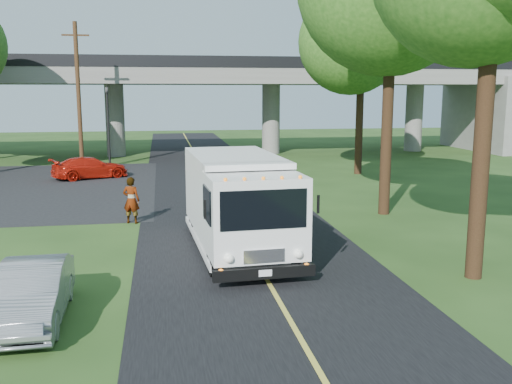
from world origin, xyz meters
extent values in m
plane|color=#223D16|center=(0.00, 0.00, 0.00)|extent=(120.00, 120.00, 0.00)
cube|color=black|center=(0.00, 10.00, 0.01)|extent=(7.00, 90.00, 0.02)
cube|color=gold|center=(0.00, 10.00, 0.03)|extent=(0.12, 90.00, 0.01)
cube|color=slate|center=(0.00, 32.00, 6.00)|extent=(50.00, 9.00, 1.20)
cube|color=black|center=(0.00, 27.60, 6.90)|extent=(50.00, 0.25, 0.80)
cube|color=black|center=(0.00, 36.40, 6.90)|extent=(50.00, 0.25, 0.80)
cube|color=slate|center=(25.00, 32.00, 3.00)|extent=(4.00, 10.00, 6.00)
cylinder|color=slate|center=(-6.00, 32.00, 2.70)|extent=(1.40, 1.40, 5.40)
cylinder|color=slate|center=(6.00, 32.00, 2.70)|extent=(1.40, 1.40, 5.40)
cylinder|color=slate|center=(18.00, 32.00, 2.70)|extent=(1.40, 1.40, 5.40)
cylinder|color=black|center=(-6.00, 26.00, 2.60)|extent=(0.14, 0.14, 5.20)
imported|color=black|center=(-6.00, 26.00, 4.60)|extent=(0.18, 0.22, 1.10)
cylinder|color=#472D19|center=(-7.50, 24.00, 4.50)|extent=(0.26, 0.26, 9.00)
cube|color=#472D19|center=(-7.50, 24.00, 8.20)|extent=(1.60, 0.10, 0.10)
cylinder|color=#382314|center=(5.50, 1.00, 3.50)|extent=(0.44, 0.44, 7.00)
cylinder|color=#382314|center=(6.20, 9.00, 3.85)|extent=(0.44, 0.44, 7.70)
cylinder|color=#382314|center=(9.00, 20.00, 3.32)|extent=(0.44, 0.44, 6.65)
sphere|color=#245316|center=(9.00, 20.00, 8.20)|extent=(5.58, 5.58, 5.58)
sphere|color=#245316|center=(9.50, 19.60, 8.50)|extent=(4.96, 4.96, 4.96)
cube|color=white|center=(-0.41, 5.40, 1.77)|extent=(2.80, 4.79, 2.38)
cube|color=white|center=(-0.23, 2.13, 1.67)|extent=(2.64, 2.05, 2.17)
cube|color=black|center=(-0.17, 1.20, 2.01)|extent=(2.22, 0.21, 1.00)
cube|color=black|center=(-0.17, 1.10, 0.40)|extent=(2.65, 0.34, 0.30)
cube|color=white|center=(-0.39, 4.98, 0.32)|extent=(2.89, 6.27, 0.19)
cylinder|color=black|center=(-1.31, 2.28, 0.48)|extent=(0.35, 0.97, 0.95)
cylinder|color=black|center=(0.84, 2.40, 0.48)|extent=(0.35, 0.97, 0.95)
cylinder|color=black|center=(-1.57, 6.71, 0.48)|extent=(0.35, 0.97, 0.95)
cylinder|color=black|center=(0.58, 6.84, 0.48)|extent=(0.35, 0.97, 0.95)
imported|color=#B7180B|center=(-6.65, 20.75, 0.61)|extent=(4.57, 3.26, 1.23)
imported|color=gray|center=(-5.48, -0.14, 0.63)|extent=(1.46, 3.89, 1.27)
imported|color=gray|center=(-3.80, 8.97, 0.88)|extent=(0.75, 0.62, 1.76)
camera|label=1|loc=(-2.65, -12.45, 4.92)|focal=40.00mm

